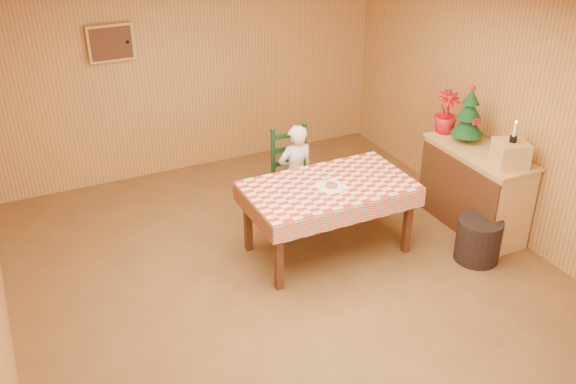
{
  "coord_description": "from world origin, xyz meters",
  "views": [
    {
      "loc": [
        -2.22,
        -4.38,
        3.69
      ],
      "look_at": [
        0.0,
        0.2,
        0.95
      ],
      "focal_mm": 40.0,
      "sensor_mm": 36.0,
      "label": 1
    }
  ],
  "objects_px": {
    "seated_child": "(296,173)",
    "shelf_unit": "(474,190)",
    "ladder_chair": "(293,176)",
    "crate": "(511,154)",
    "storage_bin": "(478,240)",
    "dining_table": "(329,192)",
    "christmas_tree": "(469,117)"
  },
  "relations": [
    {
      "from": "ladder_chair",
      "to": "shelf_unit",
      "type": "distance_m",
      "value": 1.95
    },
    {
      "from": "shelf_unit",
      "to": "ladder_chair",
      "type": "bearing_deg",
      "value": 146.96
    },
    {
      "from": "christmas_tree",
      "to": "storage_bin",
      "type": "distance_m",
      "value": 1.3
    },
    {
      "from": "seated_child",
      "to": "storage_bin",
      "type": "height_order",
      "value": "seated_child"
    },
    {
      "from": "ladder_chair",
      "to": "crate",
      "type": "xyz_separation_m",
      "value": [
        1.64,
        -1.46,
        0.55
      ]
    },
    {
      "from": "seated_child",
      "to": "christmas_tree",
      "type": "relative_size",
      "value": 1.81
    },
    {
      "from": "shelf_unit",
      "to": "crate",
      "type": "xyz_separation_m",
      "value": [
        0.01,
        -0.4,
        0.59
      ]
    },
    {
      "from": "seated_child",
      "to": "crate",
      "type": "relative_size",
      "value": 3.75
    },
    {
      "from": "ladder_chair",
      "to": "shelf_unit",
      "type": "relative_size",
      "value": 0.87
    },
    {
      "from": "ladder_chair",
      "to": "seated_child",
      "type": "bearing_deg",
      "value": -90.0
    },
    {
      "from": "seated_child",
      "to": "shelf_unit",
      "type": "bearing_deg",
      "value": 148.38
    },
    {
      "from": "seated_child",
      "to": "storage_bin",
      "type": "xyz_separation_m",
      "value": [
        1.29,
        -1.53,
        -0.34
      ]
    },
    {
      "from": "seated_child",
      "to": "crate",
      "type": "height_order",
      "value": "crate"
    },
    {
      "from": "dining_table",
      "to": "ladder_chair",
      "type": "height_order",
      "value": "ladder_chair"
    },
    {
      "from": "crate",
      "to": "storage_bin",
      "type": "height_order",
      "value": "crate"
    },
    {
      "from": "ladder_chair",
      "to": "christmas_tree",
      "type": "relative_size",
      "value": 1.74
    },
    {
      "from": "dining_table",
      "to": "storage_bin",
      "type": "distance_m",
      "value": 1.58
    },
    {
      "from": "ladder_chair",
      "to": "shelf_unit",
      "type": "bearing_deg",
      "value": -33.04
    },
    {
      "from": "seated_child",
      "to": "dining_table",
      "type": "bearing_deg",
      "value": 90.0
    },
    {
      "from": "ladder_chair",
      "to": "seated_child",
      "type": "height_order",
      "value": "seated_child"
    },
    {
      "from": "shelf_unit",
      "to": "seated_child",
      "type": "bearing_deg",
      "value": 148.38
    },
    {
      "from": "dining_table",
      "to": "seated_child",
      "type": "xyz_separation_m",
      "value": [
        -0.0,
        0.73,
        -0.13
      ]
    },
    {
      "from": "storage_bin",
      "to": "dining_table",
      "type": "bearing_deg",
      "value": 148.33
    },
    {
      "from": "shelf_unit",
      "to": "crate",
      "type": "relative_size",
      "value": 4.13
    },
    {
      "from": "crate",
      "to": "storage_bin",
      "type": "distance_m",
      "value": 0.91
    },
    {
      "from": "dining_table",
      "to": "storage_bin",
      "type": "xyz_separation_m",
      "value": [
        1.29,
        -0.8,
        -0.46
      ]
    },
    {
      "from": "dining_table",
      "to": "christmas_tree",
      "type": "relative_size",
      "value": 2.67
    },
    {
      "from": "dining_table",
      "to": "shelf_unit",
      "type": "relative_size",
      "value": 1.34
    },
    {
      "from": "ladder_chair",
      "to": "christmas_tree",
      "type": "distance_m",
      "value": 1.97
    },
    {
      "from": "dining_table",
      "to": "shelf_unit",
      "type": "distance_m",
      "value": 1.67
    },
    {
      "from": "ladder_chair",
      "to": "seated_child",
      "type": "relative_size",
      "value": 0.96
    },
    {
      "from": "shelf_unit",
      "to": "storage_bin",
      "type": "relative_size",
      "value": 2.78
    }
  ]
}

